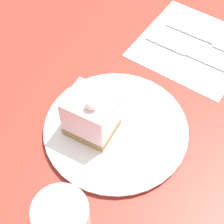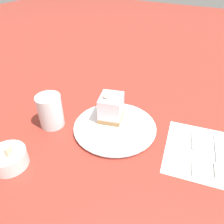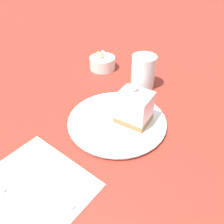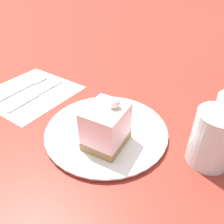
% 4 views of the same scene
% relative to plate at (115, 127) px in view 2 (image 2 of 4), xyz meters
% --- Properties ---
extents(ground_plane, '(4.00, 4.00, 0.00)m').
position_rel_plate_xyz_m(ground_plane, '(-0.04, -0.03, -0.01)').
color(ground_plane, maroon).
extents(plate, '(0.25, 0.25, 0.01)m').
position_rel_plate_xyz_m(plate, '(0.00, 0.00, 0.00)').
color(plate, white).
rests_on(plate, ground_plane).
extents(cake_slice, '(0.09, 0.10, 0.10)m').
position_rel_plate_xyz_m(cake_slice, '(0.03, -0.03, 0.05)').
color(cake_slice, '#9E7547').
rests_on(cake_slice, plate).
extents(napkin, '(0.24, 0.25, 0.00)m').
position_rel_plate_xyz_m(napkin, '(-0.26, -0.03, -0.00)').
color(napkin, white).
rests_on(napkin, ground_plane).
extents(fork, '(0.05, 0.16, 0.00)m').
position_rel_plate_xyz_m(fork, '(-0.30, -0.02, -0.00)').
color(fork, silver).
rests_on(fork, napkin).
extents(knife, '(0.05, 0.18, 0.00)m').
position_rel_plate_xyz_m(knife, '(-0.23, -0.04, -0.00)').
color(knife, silver).
rests_on(knife, napkin).
extents(sugar_bowl, '(0.09, 0.09, 0.07)m').
position_rel_plate_xyz_m(sugar_bowl, '(0.17, 0.25, 0.02)').
color(sugar_bowl, white).
rests_on(sugar_bowl, ground_plane).
extents(drinking_glass, '(0.07, 0.07, 0.10)m').
position_rel_plate_xyz_m(drinking_glass, '(0.18, 0.07, 0.05)').
color(drinking_glass, silver).
rests_on(drinking_glass, ground_plane).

